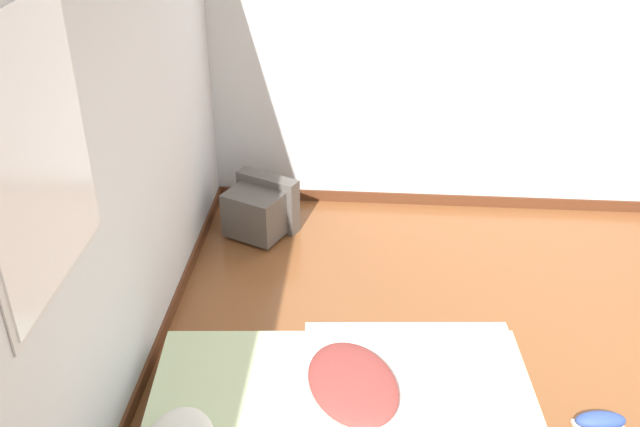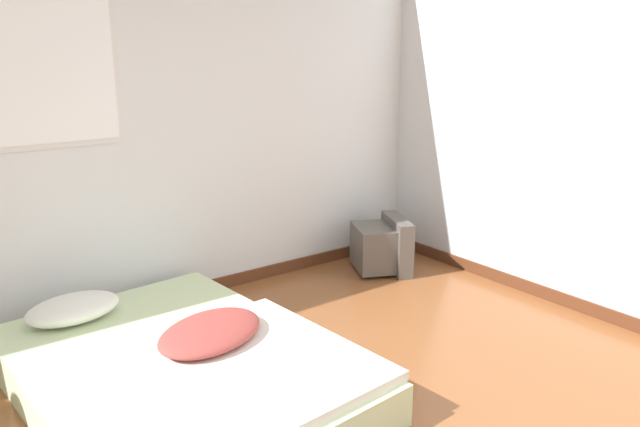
# 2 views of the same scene
# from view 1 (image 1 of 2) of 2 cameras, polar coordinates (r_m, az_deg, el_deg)

# --- Properties ---
(wall_back) EXTENTS (7.98, 0.08, 2.60)m
(wall_back) POSITION_cam_1_polar(r_m,az_deg,el_deg) (2.97, -20.82, -2.61)
(wall_back) COLOR silver
(wall_back) RESTS_ON ground_plane
(wall_right) EXTENTS (0.08, 8.03, 2.60)m
(wall_right) POSITION_cam_1_polar(r_m,az_deg,el_deg) (5.53, 21.56, 12.15)
(wall_right) COLOR silver
(wall_right) RESTS_ON ground_plane
(crt_tv) EXTENTS (0.54, 0.56, 0.42)m
(crt_tv) POSITION_cam_1_polar(r_m,az_deg,el_deg) (5.26, -4.84, 0.36)
(crt_tv) COLOR #56514C
(crt_tv) RESTS_ON ground_plane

